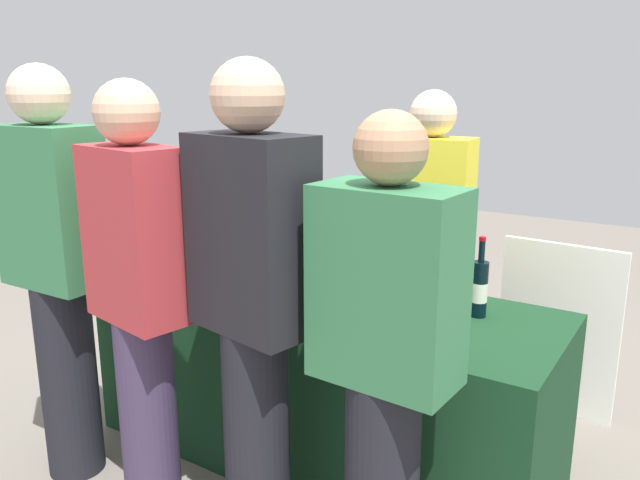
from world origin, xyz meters
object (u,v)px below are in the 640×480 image
object	(u,v)px
wine_bottle_4	(401,271)
server_pouring	(428,247)
wine_bottle_1	(296,259)
guest_2	(253,304)
guest_3	(385,360)
wine_bottle_0	(195,242)
wine_glass_1	(351,293)
wine_bottle_5	(443,281)
menu_board	(557,329)
wine_bottle_3	(352,262)
wine_glass_2	(427,308)
wine_bottle_6	(479,288)
guest_0	(57,265)
guest_1	(140,295)
wine_glass_0	(171,258)
wine_bottle_2	(338,259)

from	to	relation	value
wine_bottle_4	server_pouring	distance (m)	0.40
wine_bottle_1	guest_2	bearing A→B (deg)	-65.47
wine_bottle_4	guest_3	world-z (taller)	guest_3
wine_bottle_0	wine_glass_1	size ratio (longest dim) A/B	2.27
wine_bottle_5	wine_glass_1	distance (m)	0.40
wine_bottle_1	menu_board	bearing A→B (deg)	42.99
wine_glass_1	wine_bottle_3	bearing A→B (deg)	118.81
wine_glass_2	server_pouring	xyz separation A→B (m)	(-0.33, 0.78, 0.01)
menu_board	wine_bottle_1	bearing A→B (deg)	-133.20
wine_bottle_6	wine_glass_2	xyz separation A→B (m)	(-0.09, -0.31, -0.01)
wine_glass_1	guest_0	xyz separation A→B (m)	(-1.08, -0.54, 0.08)
wine_glass_2	menu_board	xyz separation A→B (m)	(0.23, 1.18, -0.43)
wine_bottle_1	wine_bottle_6	distance (m)	0.85
wine_bottle_5	guest_1	distance (m)	1.20
wine_glass_2	server_pouring	world-z (taller)	server_pouring
wine_glass_1	server_pouring	bearing A→B (deg)	89.66
server_pouring	guest_1	bearing A→B (deg)	62.35
guest_3	wine_glass_1	bearing A→B (deg)	133.00
guest_0	wine_bottle_1	bearing A→B (deg)	47.79
wine_glass_0	server_pouring	bearing A→B (deg)	40.71
wine_bottle_1	wine_bottle_4	world-z (taller)	wine_bottle_1
wine_glass_1	guest_1	bearing A→B (deg)	-133.45
wine_glass_2	guest_1	size ratio (longest dim) A/B	0.09
wine_bottle_3	wine_bottle_6	bearing A→B (deg)	-3.46
wine_bottle_3	wine_bottle_0	bearing A→B (deg)	-174.31
wine_bottle_4	wine_glass_1	bearing A→B (deg)	-98.47
wine_bottle_3	wine_bottle_5	world-z (taller)	wine_bottle_3
wine_bottle_5	server_pouring	size ratio (longest dim) A/B	0.19
wine_bottle_1	wine_bottle_3	bearing A→B (deg)	18.35
wine_bottle_4	guest_2	world-z (taller)	guest_2
wine_bottle_1	guest_1	size ratio (longest dim) A/B	0.19
guest_2	guest_3	distance (m)	0.49
server_pouring	guest_2	distance (m)	1.24
wine_bottle_5	wine_glass_0	bearing A→B (deg)	-163.59
wine_bottle_5	guest_2	distance (m)	0.87
wine_bottle_1	wine_bottle_5	distance (m)	0.69
wine_bottle_0	guest_0	xyz separation A→B (m)	(-0.04, -0.77, 0.06)
wine_bottle_6	wine_glass_0	world-z (taller)	wine_bottle_6
wine_bottle_4	guest_1	bearing A→B (deg)	-122.95
wine_glass_1	guest_3	distance (m)	0.60
wine_bottle_2	wine_bottle_6	distance (m)	0.69
wine_bottle_0	wine_bottle_5	xyz separation A→B (m)	(1.31, 0.07, -0.00)
wine_glass_2	wine_bottle_6	bearing A→B (deg)	73.71
wine_bottle_0	wine_bottle_2	size ratio (longest dim) A/B	0.96
wine_glass_0	menu_board	bearing A→B (deg)	38.81
wine_bottle_6	guest_3	distance (m)	0.73
wine_bottle_1	wine_bottle_0	bearing A→B (deg)	-179.61
wine_glass_1	wine_glass_2	distance (m)	0.34
wine_bottle_5	wine_glass_2	bearing A→B (deg)	-78.07
wine_bottle_0	guest_3	xyz separation A→B (m)	(1.43, -0.68, -0.03)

